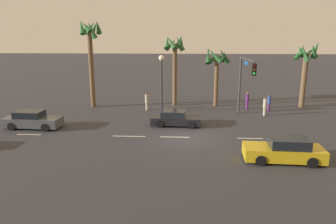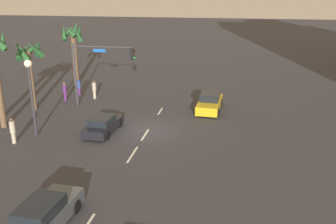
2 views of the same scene
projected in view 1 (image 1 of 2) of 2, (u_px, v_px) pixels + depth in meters
ground_plane at (186, 137)px, 23.65m from camera, size 220.00×220.00×0.00m
lane_stripe_1 at (29, 135)px, 24.31m from camera, size 1.91×0.14×0.01m
lane_stripe_2 at (129, 136)px, 23.88m from camera, size 2.51×0.14×0.01m
lane_stripe_3 at (174, 137)px, 23.70m from camera, size 2.20×0.14×0.01m
lane_stripe_4 at (250, 138)px, 23.39m from camera, size 1.91×0.14×0.01m
car_0 at (284, 150)px, 19.06m from camera, size 4.78×2.13×1.49m
car_1 at (176, 119)px, 26.67m from camera, size 4.25×1.99×1.28m
car_3 at (32, 120)px, 25.90m from camera, size 4.66×2.00×1.45m
traffic_signal at (245, 76)px, 28.11m from camera, size 0.40×5.68×5.68m
streetlamp at (162, 72)px, 30.43m from camera, size 0.56×0.56×5.62m
pedestrian_0 at (269, 102)px, 31.77m from camera, size 0.47×0.47×1.73m
pedestrian_1 at (265, 106)px, 29.90m from camera, size 0.50×0.50×1.82m
pedestrian_2 at (147, 101)px, 32.01m from camera, size 0.46×0.46×1.84m
pedestrian_3 at (247, 100)px, 32.39m from camera, size 0.48×0.48×1.78m
palm_tree_0 at (217, 63)px, 33.05m from camera, size 2.68×2.67×6.36m
palm_tree_1 at (175, 54)px, 33.28m from camera, size 2.41×2.59×7.69m
palm_tree_2 at (306, 62)px, 32.61m from camera, size 2.60×2.75×6.96m
palm_tree_3 at (91, 44)px, 32.22m from camera, size 2.43×2.43×9.07m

